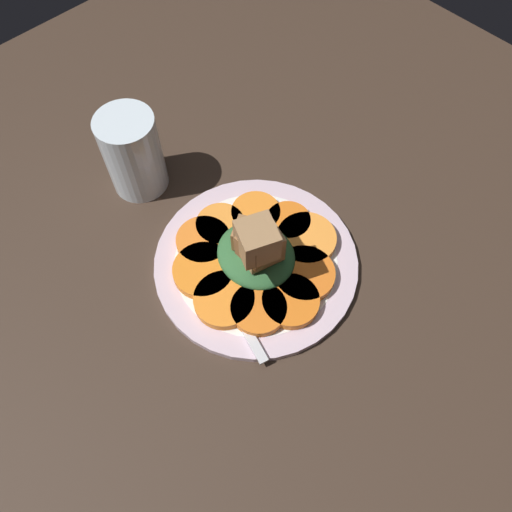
# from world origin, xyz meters

# --- Properties ---
(table_slab) EXTENTS (1.20, 1.20, 0.02)m
(table_slab) POSITION_xyz_m (0.00, 0.00, 0.01)
(table_slab) COLOR #38281E
(table_slab) RESTS_ON ground
(plate) EXTENTS (0.25, 0.25, 0.01)m
(plate) POSITION_xyz_m (0.00, 0.00, 0.03)
(plate) COLOR silver
(plate) RESTS_ON table_slab
(carrot_slice_0) EXTENTS (0.07, 0.07, 0.01)m
(carrot_slice_0) POSITION_xyz_m (-0.03, -0.06, 0.04)
(carrot_slice_0) COLOR orange
(carrot_slice_0) RESTS_ON plate
(carrot_slice_1) EXTENTS (0.07, 0.07, 0.01)m
(carrot_slice_1) POSITION_xyz_m (0.02, -0.07, 0.04)
(carrot_slice_1) COLOR orange
(carrot_slice_1) RESTS_ON plate
(carrot_slice_2) EXTENTS (0.07, 0.07, 0.01)m
(carrot_slice_2) POSITION_xyz_m (0.05, -0.04, 0.04)
(carrot_slice_2) COLOR orange
(carrot_slice_2) RESTS_ON plate
(carrot_slice_3) EXTENTS (0.07, 0.07, 0.01)m
(carrot_slice_3) POSITION_xyz_m (0.07, -0.01, 0.04)
(carrot_slice_3) COLOR orange
(carrot_slice_3) RESTS_ON plate
(carrot_slice_4) EXTENTS (0.07, 0.07, 0.01)m
(carrot_slice_4) POSITION_xyz_m (0.06, 0.03, 0.04)
(carrot_slice_4) COLOR orange
(carrot_slice_4) RESTS_ON plate
(carrot_slice_5) EXTENTS (0.08, 0.08, 0.01)m
(carrot_slice_5) POSITION_xyz_m (0.02, 0.06, 0.04)
(carrot_slice_5) COLOR orange
(carrot_slice_5) RESTS_ON plate
(carrot_slice_6) EXTENTS (0.06, 0.06, 0.01)m
(carrot_slice_6) POSITION_xyz_m (-0.01, 0.07, 0.04)
(carrot_slice_6) COLOR orange
(carrot_slice_6) RESTS_ON plate
(carrot_slice_7) EXTENTS (0.06, 0.06, 0.01)m
(carrot_slice_7) POSITION_xyz_m (-0.05, 0.05, 0.04)
(carrot_slice_7) COLOR orange
(carrot_slice_7) RESTS_ON plate
(carrot_slice_8) EXTENTS (0.06, 0.06, 0.01)m
(carrot_slice_8) POSITION_xyz_m (-0.07, 0.00, 0.04)
(carrot_slice_8) COLOR orange
(carrot_slice_8) RESTS_ON plate
(carrot_slice_9) EXTENTS (0.07, 0.07, 0.01)m
(carrot_slice_9) POSITION_xyz_m (-0.06, -0.03, 0.04)
(carrot_slice_9) COLOR orange
(carrot_slice_9) RESTS_ON plate
(center_pile) EXTENTS (0.10, 0.09, 0.11)m
(center_pile) POSITION_xyz_m (0.00, -0.00, 0.07)
(center_pile) COLOR #2D6033
(center_pile) RESTS_ON plate
(fork) EXTENTS (0.17, 0.06, 0.00)m
(fork) POSITION_xyz_m (0.01, -0.06, 0.03)
(fork) COLOR silver
(fork) RESTS_ON plate
(water_glass) EXTENTS (0.08, 0.08, 0.11)m
(water_glass) POSITION_xyz_m (-0.20, -0.02, 0.08)
(water_glass) COLOR silver
(water_glass) RESTS_ON table_slab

